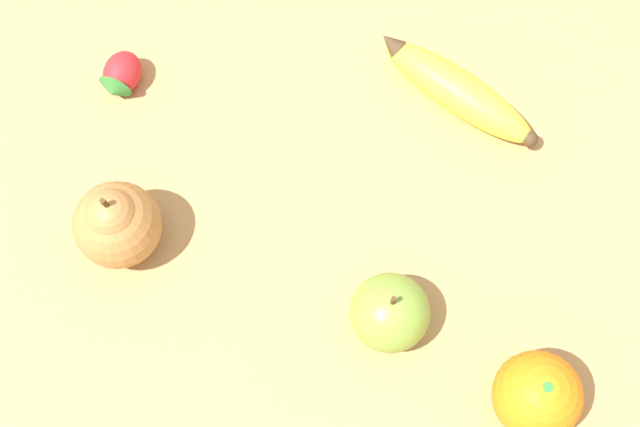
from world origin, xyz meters
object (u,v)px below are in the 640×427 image
at_px(apple, 390,313).
at_px(banana, 456,90).
at_px(pear, 117,223).
at_px(orange, 537,396).
at_px(strawberry, 121,76).

bearing_deg(apple, banana, 131.68).
bearing_deg(banana, pear, 63.49).
xyz_separation_m(banana, orange, (0.30, -0.12, 0.02)).
relative_size(banana, pear, 1.85).
bearing_deg(banana, apple, 110.57).
bearing_deg(orange, strawberry, -160.71).
bearing_deg(pear, banana, 84.60).
distance_m(orange, pear, 0.41).
bearing_deg(strawberry, apple, 65.67).
relative_size(banana, strawberry, 3.00).
relative_size(orange, pear, 0.77).
xyz_separation_m(banana, apple, (0.17, -0.19, 0.01)).
distance_m(orange, strawberry, 0.52).
distance_m(strawberry, apple, 0.37).
xyz_separation_m(orange, pear, (-0.33, -0.25, 0.01)).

